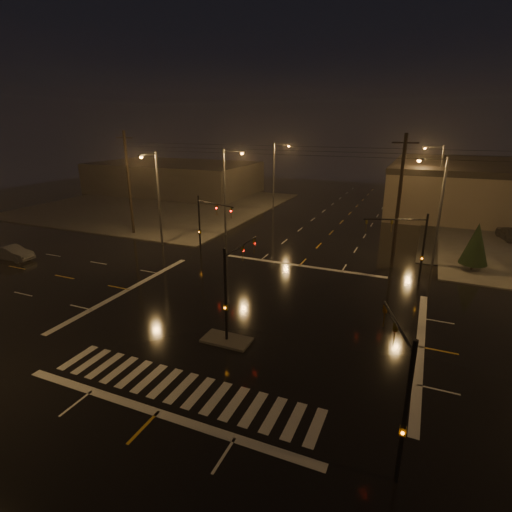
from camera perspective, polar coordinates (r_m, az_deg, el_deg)
name	(u,v)px	position (r m, az deg, el deg)	size (l,w,h in m)	color
ground	(253,314)	(28.39, -0.45, -8.28)	(140.00, 140.00, 0.00)	black
sidewalk_nw	(159,205)	(67.90, -13.65, 7.14)	(36.00, 36.00, 0.12)	#413F3A
median_island	(227,340)	(25.19, -4.20, -11.87)	(3.00, 1.60, 0.15)	#413F3A
crosswalk	(182,388)	(21.67, -10.58, -18.02)	(15.00, 2.60, 0.01)	beige
stop_bar_near	(158,413)	(20.41, -13.88, -20.91)	(16.00, 0.50, 0.01)	beige
stop_bar_far	(300,265)	(37.91, 6.26, -1.34)	(16.00, 0.50, 0.01)	beige
commercial_block	(175,178)	(79.98, -11.57, 10.92)	(30.00, 18.00, 5.60)	#3B3834
signal_mast_median	(232,279)	(24.32, -3.40, -3.36)	(0.25, 4.59, 6.00)	black
signal_mast_ne	(411,240)	(34.53, 21.26, 2.09)	(4.84, 1.86, 6.00)	black
signal_mast_nw	(206,219)	(39.77, -7.16, 5.25)	(4.84, 1.86, 6.00)	black
signal_mast_se	(401,384)	(16.22, 20.01, -16.80)	(1.55, 3.87, 6.00)	black
streetlight_1	(227,187)	(46.96, -4.18, 9.87)	(2.77, 0.32, 10.00)	#38383A
streetlight_2	(276,172)	(61.48, 2.82, 11.92)	(2.77, 0.32, 10.00)	#38383A
streetlight_3	(437,204)	(39.82, 24.47, 6.72)	(2.77, 0.32, 10.00)	#38383A
streetlight_4	(437,178)	(59.62, 24.45, 10.12)	(2.77, 0.32, 10.00)	#38383A
streetlight_5	(157,193)	(43.81, -14.02, 8.75)	(0.32, 2.77, 10.00)	#38383A
utility_pole_0	(129,183)	(49.67, -17.71, 9.91)	(2.20, 0.32, 12.00)	black
utility_pole_1	(399,202)	(37.85, 19.71, 7.27)	(2.20, 0.32, 12.00)	black
conifer_0	(476,244)	(40.58, 28.92, 1.56)	(2.41, 2.41, 4.47)	black
car_parked	(510,234)	(54.02, 32.52, 2.63)	(1.71, 4.26, 1.45)	black
car_crossing	(12,253)	(45.75, -31.52, 0.39)	(1.53, 4.39, 1.45)	#595C61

